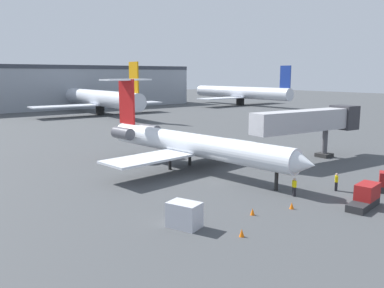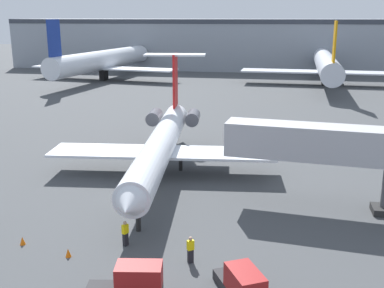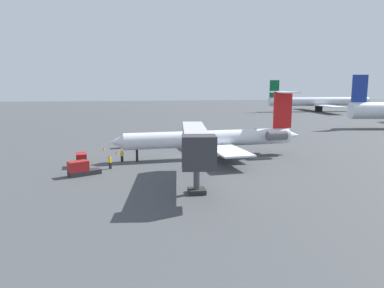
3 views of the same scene
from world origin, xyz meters
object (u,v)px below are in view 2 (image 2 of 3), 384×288
ground_crew_marshaller (190,249)px  baggage_tug_trailing (133,283)px  jet_bridge (354,146)px  parked_airliner_west_mid (103,61)px  traffic_cone_far (22,241)px  parked_airliner_centre (326,65)px  regional_jet (162,141)px  baggage_tug_lead (242,286)px  ground_crew_loader (125,233)px  traffic_cone_mid (68,253)px

ground_crew_marshaller → baggage_tug_trailing: bearing=-118.9°
jet_bridge → parked_airliner_west_mid: bearing=123.8°
jet_bridge → traffic_cone_far: size_ratio=31.22×
parked_airliner_centre → jet_bridge: bearing=-93.2°
traffic_cone_far → baggage_tug_trailing: bearing=-26.4°
parked_airliner_west_mid → parked_airliner_centre: bearing=1.0°
regional_jet → jet_bridge: 17.20m
baggage_tug_trailing → jet_bridge: bearing=48.5°
regional_jet → parked_airliner_centre: size_ratio=0.72×
jet_bridge → parked_airliner_centre: 69.65m
baggage_tug_lead → ground_crew_loader: bearing=149.0°
parked_airliner_west_mid → ground_crew_marshaller: bearing=-65.7°
ground_crew_marshaller → traffic_cone_far: ground_crew_marshaller is taller
ground_crew_marshaller → parked_airliner_centre: bearing=79.9°
ground_crew_loader → traffic_cone_mid: ground_crew_loader is taller
jet_bridge → traffic_cone_far: bearing=-155.2°
ground_crew_loader → ground_crew_marshaller: bearing=-17.0°
jet_bridge → baggage_tug_lead: jet_bridge is taller
baggage_tug_lead → traffic_cone_far: (-14.47, 3.61, -0.56)m
regional_jet → traffic_cone_far: bearing=-109.0°
parked_airliner_centre → parked_airliner_west_mid: bearing=-179.0°
jet_bridge → baggage_tug_lead: 15.82m
baggage_tug_lead → traffic_cone_mid: (-10.86, 2.64, -0.56)m
baggage_tug_lead → traffic_cone_far: size_ratio=7.60×
regional_jet → parked_airliner_centre: bearing=72.6°
jet_bridge → parked_airliner_centre: parked_airliner_centre is taller
baggage_tug_lead → traffic_cone_far: baggage_tug_lead is taller
traffic_cone_mid → parked_airliner_west_mid: (-28.14, 79.56, 4.22)m
regional_jet → baggage_tug_lead: bearing=-64.9°
jet_bridge → parked_airliner_west_mid: (-46.03, 68.66, -0.50)m
traffic_cone_mid → parked_airliner_west_mid: parked_airliner_west_mid is taller
parked_airliner_west_mid → traffic_cone_far: bearing=-72.7°
jet_bridge → ground_crew_loader: bearing=-149.4°
baggage_tug_trailing → traffic_cone_mid: 6.28m
baggage_tug_lead → parked_airliner_west_mid: (-39.01, 82.20, 3.66)m
traffic_cone_mid → traffic_cone_far: 3.74m
regional_jet → jet_bridge: (16.09, -5.78, 1.86)m
ground_crew_marshaller → parked_airliner_west_mid: 86.61m
traffic_cone_mid → parked_airliner_centre: 83.43m
baggage_tug_trailing → traffic_cone_far: 9.88m
regional_jet → ground_crew_loader: 14.82m
ground_crew_loader → parked_airliner_west_mid: bearing=111.9°
baggage_tug_lead → ground_crew_marshaller: bearing=134.9°
ground_crew_loader → baggage_tug_trailing: baggage_tug_trailing is taller
parked_airliner_west_mid → parked_airliner_centre: size_ratio=0.97×
regional_jet → baggage_tug_trailing: (3.43, -20.11, -2.31)m
ground_crew_loader → baggage_tug_lead: baggage_tug_lead is taller
baggage_tug_lead → baggage_tug_trailing: 5.69m
regional_jet → ground_crew_marshaller: 17.12m
jet_bridge → baggage_tug_lead: (-7.03, -13.55, -4.16)m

